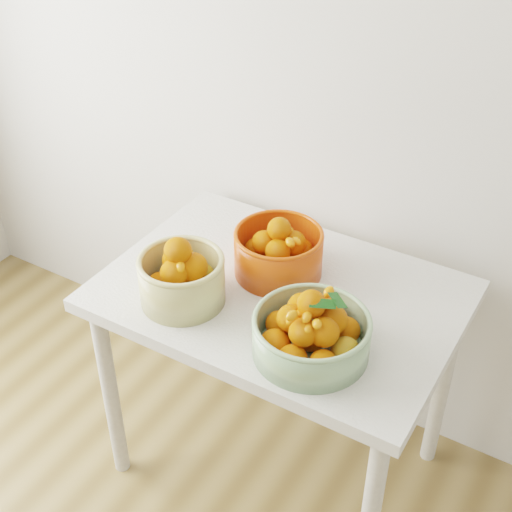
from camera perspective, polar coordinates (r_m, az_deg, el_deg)
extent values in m
cube|color=silver|center=(1.97, 16.01, 14.79)|extent=(4.00, 0.04, 2.70)
cube|color=silver|center=(2.04, 1.96, -3.20)|extent=(1.00, 0.70, 0.04)
cylinder|color=silver|center=(2.32, -11.56, -10.72)|extent=(0.05, 0.05, 0.71)
cylinder|color=silver|center=(2.65, -3.45, -3.06)|extent=(0.05, 0.05, 0.71)
cylinder|color=silver|center=(2.38, 14.71, -9.79)|extent=(0.05, 0.05, 0.71)
cylinder|color=tan|center=(1.96, -5.95, -1.98)|extent=(0.28, 0.28, 0.13)
torus|color=tan|center=(1.92, -6.07, -0.40)|extent=(0.29, 0.29, 0.02)
sphere|color=#D1660C|center=(1.94, -4.48, -2.86)|extent=(0.08, 0.08, 0.08)
sphere|color=#D1660C|center=(1.99, -4.49, -1.62)|extent=(0.08, 0.08, 0.08)
sphere|color=#D1660C|center=(2.02, -6.44, -1.31)|extent=(0.08, 0.08, 0.08)
sphere|color=#FC6207|center=(1.97, -7.68, -2.37)|extent=(0.08, 0.08, 0.08)
sphere|color=#FC6207|center=(1.92, -6.40, -3.38)|extent=(0.07, 0.07, 0.07)
sphere|color=#FC6207|center=(1.97, -5.92, -2.29)|extent=(0.08, 0.08, 0.08)
sphere|color=#FC6207|center=(1.93, -5.06, -0.89)|extent=(0.08, 0.08, 0.08)
sphere|color=#FC6207|center=(1.96, -6.37, -0.33)|extent=(0.08, 0.08, 0.08)
sphere|color=#FC6207|center=(1.91, -6.57, -1.37)|extent=(0.08, 0.08, 0.08)
sphere|color=#FC6207|center=(1.90, -6.28, 0.42)|extent=(0.08, 0.08, 0.08)
ellipsoid|color=orange|center=(1.93, -5.49, 0.19)|extent=(0.04, 0.04, 0.04)
ellipsoid|color=orange|center=(1.91, -5.75, 0.07)|extent=(0.05, 0.05, 0.04)
ellipsoid|color=orange|center=(1.88, -6.07, -0.86)|extent=(0.05, 0.05, 0.04)
ellipsoid|color=orange|center=(1.91, -6.16, 0.42)|extent=(0.05, 0.05, 0.04)
cylinder|color=#8AAC7E|center=(1.80, 4.43, -6.46)|extent=(0.36, 0.36, 0.10)
torus|color=#8AAC7E|center=(1.77, 4.50, -5.21)|extent=(0.36, 0.36, 0.01)
sphere|color=#D1660C|center=(1.78, 7.16, -7.56)|extent=(0.07, 0.07, 0.07)
sphere|color=#FC6207|center=(1.83, 7.23, -5.93)|extent=(0.07, 0.07, 0.07)
sphere|color=#FC6207|center=(1.87, 5.84, -4.85)|extent=(0.08, 0.08, 0.08)
sphere|color=#FC6207|center=(1.87, 3.48, -4.64)|extent=(0.07, 0.07, 0.07)
sphere|color=#FC6207|center=(1.84, 1.84, -5.44)|extent=(0.07, 0.07, 0.07)
sphere|color=#FC6207|center=(1.78, 1.52, -7.11)|extent=(0.08, 0.08, 0.08)
sphere|color=#FC6207|center=(1.74, 2.91, -8.31)|extent=(0.08, 0.08, 0.08)
sphere|color=#FC6207|center=(1.74, 5.38, -8.55)|extent=(0.07, 0.07, 0.07)
sphere|color=#FC6207|center=(1.80, 4.42, -6.52)|extent=(0.07, 0.07, 0.07)
sphere|color=#FC6207|center=(1.77, 6.20, -5.09)|extent=(0.07, 0.07, 0.07)
sphere|color=#FC6207|center=(1.80, 5.41, -4.23)|extent=(0.07, 0.07, 0.07)
sphere|color=#FC6207|center=(1.80, 3.71, -4.13)|extent=(0.08, 0.08, 0.08)
sphere|color=#FC6207|center=(1.77, 2.81, -5.01)|extent=(0.07, 0.07, 0.07)
sphere|color=#FC6207|center=(1.73, 3.80, -6.12)|extent=(0.07, 0.07, 0.07)
sphere|color=#FC6207|center=(1.73, 5.47, -6.09)|extent=(0.08, 0.08, 0.08)
sphere|color=#FC6207|center=(1.74, 4.47, -3.85)|extent=(0.07, 0.07, 0.07)
ellipsoid|color=orange|center=(1.73, 2.92, -5.18)|extent=(0.04, 0.05, 0.04)
ellipsoid|color=orange|center=(1.69, 4.90, -5.44)|extent=(0.04, 0.05, 0.04)
ellipsoid|color=orange|center=(1.71, 4.17, -5.78)|extent=(0.04, 0.04, 0.03)
ellipsoid|color=orange|center=(1.70, 4.08, -4.92)|extent=(0.03, 0.04, 0.03)
ellipsoid|color=orange|center=(1.75, 2.89, -4.62)|extent=(0.05, 0.04, 0.03)
ellipsoid|color=orange|center=(1.74, 4.44, -3.98)|extent=(0.05, 0.04, 0.04)
ellipsoid|color=orange|center=(1.75, 5.84, -3.77)|extent=(0.04, 0.04, 0.03)
ellipsoid|color=orange|center=(1.70, 2.89, -4.78)|extent=(0.04, 0.04, 0.03)
ellipsoid|color=orange|center=(1.79, 5.85, -2.86)|extent=(0.03, 0.04, 0.04)
ellipsoid|color=orange|center=(1.73, 4.55, -4.29)|extent=(0.04, 0.04, 0.04)
ellipsoid|color=orange|center=(1.76, 4.00, -4.50)|extent=(0.05, 0.03, 0.04)
ellipsoid|color=orange|center=(1.75, 4.47, -4.64)|extent=(0.04, 0.04, 0.03)
ellipsoid|color=orange|center=(1.75, 3.63, -4.62)|extent=(0.05, 0.04, 0.03)
cylinder|color=red|center=(2.05, 1.80, 0.20)|extent=(0.30, 0.30, 0.13)
torus|color=red|center=(2.02, 1.84, 1.74)|extent=(0.30, 0.30, 0.01)
sphere|color=#D1660C|center=(2.03, 3.61, -0.94)|extent=(0.07, 0.07, 0.07)
sphere|color=#FC6207|center=(2.10, 3.57, 0.39)|extent=(0.08, 0.08, 0.08)
sphere|color=#FC6207|center=(2.13, 1.70, 0.98)|extent=(0.07, 0.07, 0.07)
sphere|color=#FC6207|center=(2.10, 0.03, 0.46)|extent=(0.07, 0.07, 0.07)
sphere|color=#FC6207|center=(2.03, -0.03, -0.89)|extent=(0.07, 0.07, 0.07)
sphere|color=#FC6207|center=(2.00, 1.76, -1.52)|extent=(0.07, 0.07, 0.07)
sphere|color=#FC6207|center=(2.07, 1.79, -0.23)|extent=(0.07, 0.07, 0.07)
sphere|color=#FC6207|center=(2.03, 3.01, 1.04)|extent=(0.07, 0.07, 0.07)
sphere|color=#FC6207|center=(2.07, 1.79, 1.72)|extent=(0.07, 0.07, 0.07)
sphere|color=#FC6207|center=(2.03, 0.63, 1.09)|extent=(0.07, 0.07, 0.07)
sphere|color=#FC6207|center=(2.00, 1.76, 0.37)|extent=(0.07, 0.07, 0.07)
sphere|color=#FC6207|center=(2.01, 1.88, 2.15)|extent=(0.07, 0.07, 0.07)
ellipsoid|color=orange|center=(1.97, 2.75, 1.09)|extent=(0.05, 0.04, 0.04)
ellipsoid|color=orange|center=(2.02, 2.56, 2.02)|extent=(0.04, 0.05, 0.03)
ellipsoid|color=orange|center=(2.00, 1.57, 2.27)|extent=(0.04, 0.04, 0.03)
ellipsoid|color=orange|center=(1.99, 3.20, 1.17)|extent=(0.04, 0.03, 0.03)
ellipsoid|color=orange|center=(2.04, 2.17, 2.24)|extent=(0.03, 0.04, 0.02)
ellipsoid|color=orange|center=(2.04, 1.83, 2.40)|extent=(0.04, 0.04, 0.03)
ellipsoid|color=orange|center=(2.01, 1.97, 1.22)|extent=(0.05, 0.04, 0.04)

